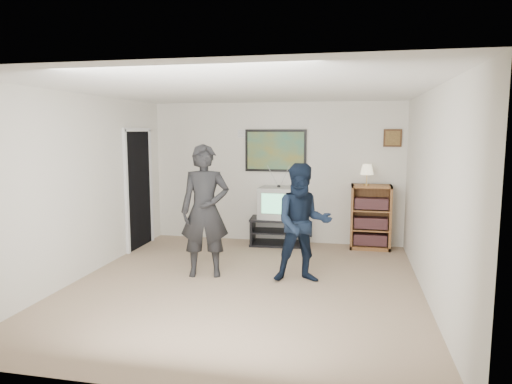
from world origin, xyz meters
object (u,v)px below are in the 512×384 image
(crt_television, at_px, (279,203))
(bookshelf, at_px, (371,217))
(media_stand, at_px, (278,231))
(person_short, at_px, (303,223))
(person_tall, at_px, (205,211))

(crt_television, relative_size, bookshelf, 0.59)
(media_stand, bearing_deg, crt_television, -4.44)
(bookshelf, relative_size, person_short, 0.69)
(crt_television, distance_m, person_tall, 2.05)
(person_short, bearing_deg, person_tall, 168.02)
(crt_television, xyz_separation_m, person_short, (0.62, -1.90, 0.04))
(media_stand, height_order, person_tall, person_tall)
(person_tall, xyz_separation_m, person_short, (1.34, 0.01, -0.12))
(bookshelf, bearing_deg, person_tall, -139.53)
(media_stand, distance_m, crt_television, 0.51)
(person_short, bearing_deg, bookshelf, 51.57)
(media_stand, height_order, person_short, person_short)
(bookshelf, xyz_separation_m, person_tall, (-2.30, -1.96, 0.36))
(media_stand, xyz_separation_m, person_short, (0.63, -1.90, 0.55))
(media_stand, bearing_deg, bookshelf, -2.63)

